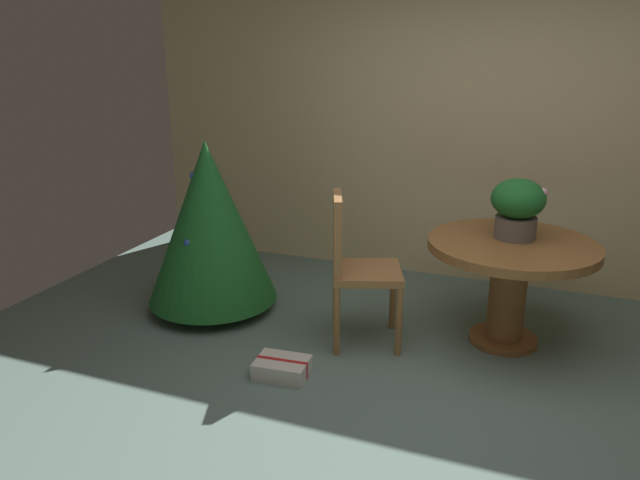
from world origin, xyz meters
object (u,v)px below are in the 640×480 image
at_px(flower_vase, 518,206).
at_px(gift_box_cream, 282,367).
at_px(round_dining_table, 510,268).
at_px(holiday_tree, 209,222).
at_px(wooden_chair_left_near, 354,262).

distance_m(flower_vase, gift_box_cream, 1.81).
xyz_separation_m(round_dining_table, gift_box_cream, (-1.22, -0.93, -0.48)).
distance_m(holiday_tree, gift_box_cream, 1.30).
bearing_deg(holiday_tree, wooden_chair_left_near, -6.20).
bearing_deg(wooden_chair_left_near, flower_vase, 23.99).
relative_size(wooden_chair_left_near, gift_box_cream, 3.04).
relative_size(round_dining_table, flower_vase, 2.75).
bearing_deg(flower_vase, round_dining_table, -91.33).
bearing_deg(gift_box_cream, flower_vase, 39.50).
xyz_separation_m(holiday_tree, gift_box_cream, (0.89, -0.71, -0.63)).
height_order(round_dining_table, holiday_tree, holiday_tree).
distance_m(round_dining_table, holiday_tree, 2.13).
bearing_deg(gift_box_cream, round_dining_table, 37.29).
bearing_deg(holiday_tree, round_dining_table, 6.01).
bearing_deg(holiday_tree, flower_vase, 8.09).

